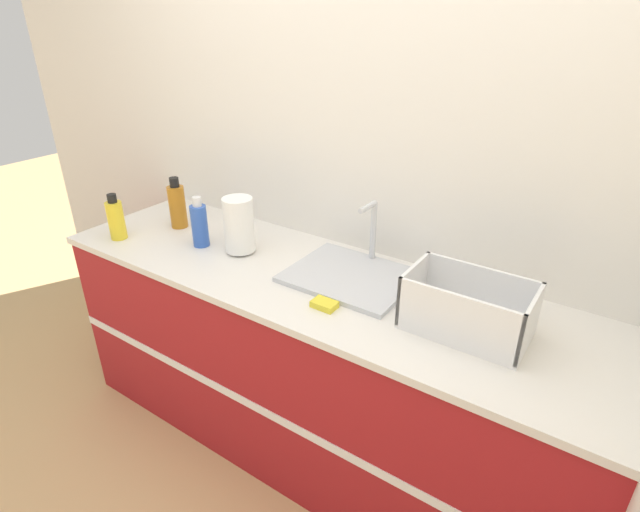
% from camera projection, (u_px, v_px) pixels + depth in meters
% --- Properties ---
extents(ground_plane, '(12.00, 12.00, 0.00)m').
position_uv_depth(ground_plane, '(271.00, 488.00, 2.14)').
color(ground_plane, tan).
extents(wall_back, '(4.73, 0.06, 2.60)m').
position_uv_depth(wall_back, '(363.00, 155.00, 2.07)').
color(wall_back, silver).
rests_on(wall_back, ground_plane).
extents(counter_cabinet, '(2.36, 0.69, 0.89)m').
position_uv_depth(counter_cabinet, '(315.00, 365.00, 2.19)').
color(counter_cabinet, maroon).
rests_on(counter_cabinet, ground_plane).
extents(sink, '(0.48, 0.39, 0.28)m').
position_uv_depth(sink, '(351.00, 274.00, 1.98)').
color(sink, silver).
rests_on(sink, counter_cabinet).
extents(paper_towel_roll, '(0.13, 0.13, 0.25)m').
position_uv_depth(paper_towel_roll, '(239.00, 225.00, 2.14)').
color(paper_towel_roll, '#4C4C51').
rests_on(paper_towel_roll, counter_cabinet).
extents(dish_rack, '(0.40, 0.23, 0.19)m').
position_uv_depth(dish_rack, '(467.00, 312.00, 1.63)').
color(dish_rack, white).
rests_on(dish_rack, counter_cabinet).
extents(bottle_blue, '(0.07, 0.07, 0.23)m').
position_uv_depth(bottle_blue, '(199.00, 224.00, 2.21)').
color(bottle_blue, '#2D56B7').
rests_on(bottle_blue, counter_cabinet).
extents(bottle_yellow, '(0.07, 0.07, 0.22)m').
position_uv_depth(bottle_yellow, '(116.00, 219.00, 2.28)').
color(bottle_yellow, yellow).
rests_on(bottle_yellow, counter_cabinet).
extents(bottle_amber, '(0.08, 0.08, 0.25)m').
position_uv_depth(bottle_amber, '(177.00, 205.00, 2.40)').
color(bottle_amber, '#B26B19').
rests_on(bottle_amber, counter_cabinet).
extents(sponge, '(0.09, 0.06, 0.02)m').
position_uv_depth(sponge, '(324.00, 304.00, 1.78)').
color(sponge, yellow).
rests_on(sponge, counter_cabinet).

